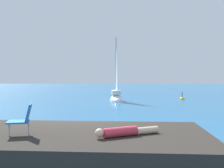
{
  "coord_description": "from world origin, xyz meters",
  "views": [
    {
      "loc": [
        1.76,
        -10.26,
        2.47
      ],
      "look_at": [
        0.54,
        12.94,
        1.82
      ],
      "focal_mm": 42.34,
      "sensor_mm": 36.0,
      "label": 1
    }
  ],
  "objects_px": {
    "person_sunbather": "(125,132)",
    "marker_buoy": "(182,100)",
    "sailboat_near": "(116,97)",
    "beach_chair": "(23,118)"
  },
  "relations": [
    {
      "from": "person_sunbather",
      "to": "marker_buoy",
      "type": "relative_size",
      "value": 1.42
    },
    {
      "from": "person_sunbather",
      "to": "marker_buoy",
      "type": "xyz_separation_m",
      "value": [
        6.07,
        22.07,
        -1.09
      ]
    },
    {
      "from": "sailboat_near",
      "to": "beach_chair",
      "type": "relative_size",
      "value": 8.94
    },
    {
      "from": "sailboat_near",
      "to": "marker_buoy",
      "type": "xyz_separation_m",
      "value": [
        7.02,
        1.82,
        -0.38
      ]
    },
    {
      "from": "sailboat_near",
      "to": "marker_buoy",
      "type": "bearing_deg",
      "value": -81.55
    },
    {
      "from": "person_sunbather",
      "to": "marker_buoy",
      "type": "bearing_deg",
      "value": 46.5
    },
    {
      "from": "beach_chair",
      "to": "sailboat_near",
      "type": "bearing_deg",
      "value": -108.96
    },
    {
      "from": "person_sunbather",
      "to": "beach_chair",
      "type": "height_order",
      "value": "beach_chair"
    },
    {
      "from": "beach_chair",
      "to": "marker_buoy",
      "type": "distance_m",
      "value": 23.79
    },
    {
      "from": "beach_chair",
      "to": "person_sunbather",
      "type": "bearing_deg",
      "value": 166.81
    }
  ]
}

